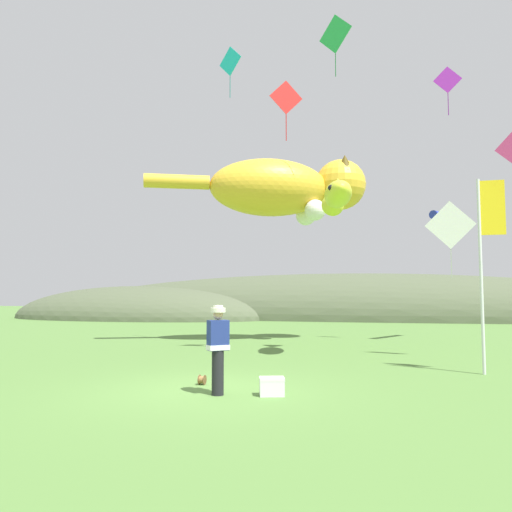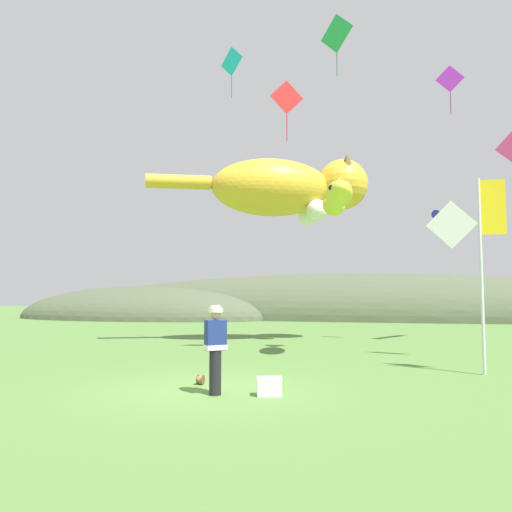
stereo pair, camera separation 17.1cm
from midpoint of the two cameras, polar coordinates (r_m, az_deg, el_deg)
ground_plane at (r=10.74m, az=-6.04°, el=-15.09°), size 120.00×120.00×0.00m
distant_hill_ridge at (r=41.10m, az=4.91°, el=-7.13°), size 54.29×14.89×7.34m
festival_attendant at (r=10.16m, az=-4.86°, el=-10.28°), size 0.49×0.47×1.77m
kite_spool at (r=11.43m, az=-6.62°, el=-13.87°), size 0.14×0.22×0.22m
picnic_cooler at (r=10.18m, az=1.33°, el=-14.68°), size 0.56×0.46×0.36m
festival_banner_pole at (r=13.88m, az=24.49°, el=1.13°), size 0.66×0.08×4.95m
kite_giant_cat at (r=21.47m, az=3.11°, el=7.70°), size 8.85×4.76×2.87m
kite_fish_windsock at (r=16.54m, az=8.92°, el=6.75°), size 1.37×3.10×0.92m
kite_tube_streamer at (r=23.03m, az=20.76°, el=4.06°), size 1.65×2.54×0.44m
kite_diamond_violet at (r=22.30m, az=20.83°, el=18.26°), size 1.09×0.04×1.99m
kite_diamond_red at (r=17.48m, az=3.16°, el=17.59°), size 1.02×0.59×2.06m
kite_diamond_white at (r=16.72m, az=21.03°, el=3.29°), size 1.51×0.20×2.41m
kite_diamond_green at (r=20.94m, az=8.79°, el=23.76°), size 1.32×0.84×2.45m
kite_diamond_teal at (r=21.54m, az=-3.22°, el=21.30°), size 1.10×0.59×2.13m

